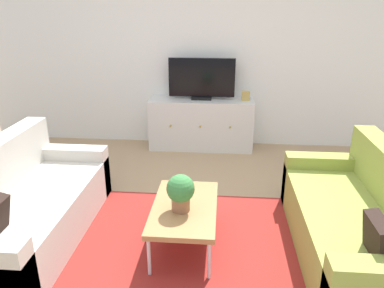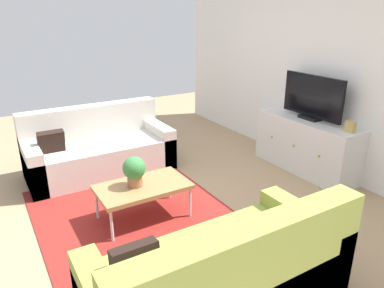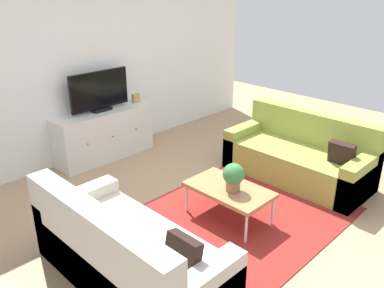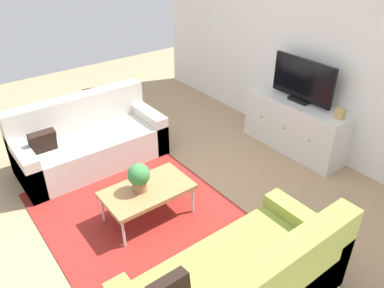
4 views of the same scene
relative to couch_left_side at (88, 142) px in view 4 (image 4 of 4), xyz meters
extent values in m
plane|color=tan|center=(1.44, 0.10, -0.28)|extent=(10.00, 10.00, 0.00)
cube|color=white|center=(1.44, 2.65, 1.07)|extent=(6.40, 0.12, 2.70)
cube|color=maroon|center=(1.44, -0.05, -0.28)|extent=(2.50, 1.90, 0.01)
cube|color=beige|center=(0.09, 0.00, -0.07)|extent=(0.84, 1.84, 0.42)
cube|color=beige|center=(-0.23, 0.00, 0.14)|extent=(0.20, 1.84, 0.85)
cube|color=beige|center=(0.09, 0.83, -0.01)|extent=(0.84, 0.18, 0.55)
cube|color=beige|center=(0.09, -0.82, -0.01)|extent=(0.84, 0.18, 0.55)
cube|color=black|center=(0.14, -0.58, 0.26)|extent=(0.16, 0.30, 0.31)
cube|color=olive|center=(2.79, 0.83, -0.01)|extent=(0.84, 0.18, 0.55)
cube|color=#A37547|center=(1.42, 0.03, 0.08)|extent=(0.54, 0.92, 0.04)
cylinder|color=silver|center=(1.20, -0.39, -0.11)|extent=(0.03, 0.03, 0.34)
cylinder|color=silver|center=(1.65, -0.39, -0.11)|extent=(0.03, 0.03, 0.34)
cylinder|color=silver|center=(1.20, 0.45, -0.11)|extent=(0.03, 0.03, 0.34)
cylinder|color=silver|center=(1.65, 0.45, -0.11)|extent=(0.03, 0.03, 0.34)
cylinder|color=#936042|center=(1.40, -0.04, 0.15)|extent=(0.15, 0.15, 0.11)
sphere|color=#387A3D|center=(1.40, -0.04, 0.30)|extent=(0.23, 0.23, 0.23)
cube|color=silver|center=(1.42, 2.37, 0.07)|extent=(1.46, 0.44, 0.71)
sphere|color=#B79338|center=(1.01, 2.14, 0.11)|extent=(0.03, 0.03, 0.03)
sphere|color=#B79338|center=(1.42, 2.14, 0.11)|extent=(0.03, 0.03, 0.03)
sphere|color=#B79338|center=(1.82, 2.14, 0.11)|extent=(0.03, 0.03, 0.03)
cube|color=black|center=(1.42, 2.39, 0.45)|extent=(0.28, 0.16, 0.04)
cube|color=black|center=(1.42, 2.39, 0.73)|extent=(0.91, 0.04, 0.53)
cube|color=tan|center=(2.02, 2.37, 0.50)|extent=(0.11, 0.07, 0.13)
camera|label=1|loc=(1.72, -2.68, 1.68)|focal=34.74mm
camera|label=2|loc=(4.47, -1.23, 1.75)|focal=33.76mm
camera|label=3|loc=(-1.57, -2.37, 2.19)|focal=37.79mm
camera|label=4|loc=(4.17, -1.49, 2.50)|focal=35.36mm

